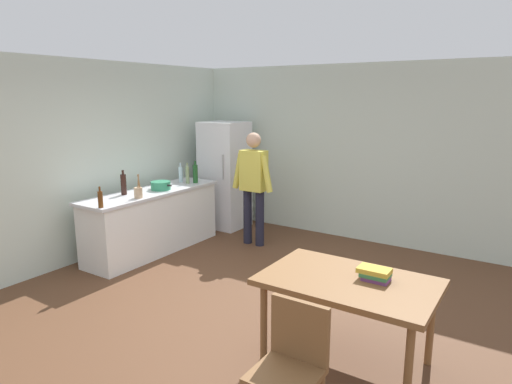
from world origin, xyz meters
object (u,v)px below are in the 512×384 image
person (253,181)px  dining_table (348,288)px  bottle_wine_green (195,174)px  book_stack (375,274)px  bottle_wine_dark (124,184)px  bottle_beer_brown (100,199)px  chair (291,361)px  utensil_jar (138,192)px  bottle_vinegar_tall (187,175)px  bottle_water_clear (181,174)px  refrigerator (225,175)px  cooking_pot (161,186)px

person → dining_table: bearing=-42.4°
bottle_wine_green → book_stack: bearing=-27.5°
person → bottle_wine_dark: 1.85m
bottle_beer_brown → bottle_wine_dark: bottle_wine_dark is taller
person → chair: person is taller
utensil_jar → bottle_vinegar_tall: (-0.13, 1.12, 0.06)m
dining_table → bottle_vinegar_tall: 3.80m
utensil_jar → bottle_wine_dark: bearing=173.5°
chair → dining_table: bearing=87.9°
person → bottle_water_clear: size_ratio=5.67×
dining_table → bottle_water_clear: (-3.50, 1.82, 0.35)m
refrigerator → utensil_jar: size_ratio=5.62×
dining_table → bottle_wine_green: bearing=149.8°
cooking_pot → bottle_beer_brown: size_ratio=1.54×
bottle_water_clear → utensil_jar: bearing=-75.5°
utensil_jar → bottle_wine_dark: bottle_wine_dark is taller
dining_table → bottle_wine_dark: (-3.52, 0.71, 0.37)m
cooking_pot → person: bearing=42.8°
person → bottle_water_clear: person is taller
chair → cooking_pot: size_ratio=2.28×
dining_table → bottle_beer_brown: (-3.19, 0.07, 0.33)m
person → utensil_jar: person is taller
bottle_wine_green → book_stack: size_ratio=1.32×
bottle_water_clear → book_stack: 4.07m
book_stack → utensil_jar: bearing=170.3°
bottle_wine_green → book_stack: 3.89m
bottle_wine_green → bottle_beer_brown: bearing=-87.7°
refrigerator → bottle_water_clear: refrigerator is taller
cooking_pot → bottle_water_clear: bottle_water_clear is taller
refrigerator → chair: 4.95m
chair → bottle_vinegar_tall: (-3.33, 2.76, 0.50)m
utensil_jar → book_stack: (3.39, -0.58, -0.17)m
cooking_pot → bottle_beer_brown: bearing=-82.3°
refrigerator → bottle_beer_brown: bearing=-87.5°
person → dining_table: size_ratio=1.21×
bottle_beer_brown → book_stack: bottle_beer_brown is taller
cooking_pot → bottle_water_clear: bearing=104.7°
refrigerator → cooking_pot: size_ratio=4.50×
chair → cooking_pot: cooking_pot is taller
book_stack → bottle_vinegar_tall: bearing=154.3°
utensil_jar → bottle_water_clear: (-0.30, 1.14, 0.05)m
refrigerator → utensil_jar: refrigerator is taller
bottle_wine_dark → book_stack: bottle_wine_dark is taller
refrigerator → bottle_wine_green: bearing=-87.2°
utensil_jar → bottle_wine_green: size_ratio=0.94×
bottle_vinegar_tall → utensil_jar: bearing=-83.2°
bottle_vinegar_tall → chair: bearing=-39.7°
bottle_beer_brown → bottle_wine_dark: (-0.34, 0.65, 0.04)m
chair → person: bearing=124.9°
person → book_stack: person is taller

